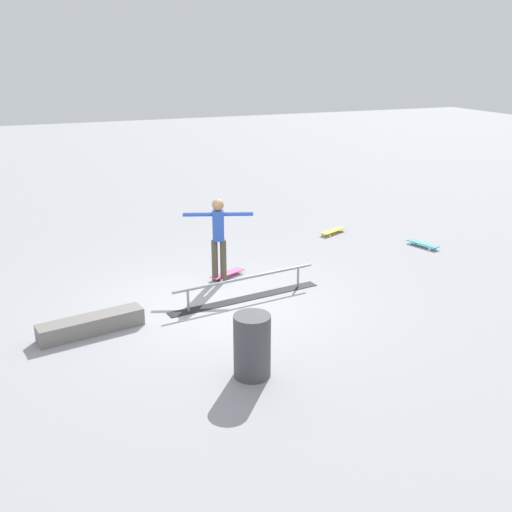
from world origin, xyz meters
The scene contains 8 objects.
ground_plane centered at (0.00, 0.00, 0.00)m, with size 60.00×60.00×0.00m, color #9E9EA3.
grind_rail centered at (-0.54, 0.02, 0.19)m, with size 3.04×0.63×0.44m.
skate_ledge centered at (2.29, 0.38, 0.14)m, with size 1.70×0.36×0.29m, color gray.
skater_main centered at (-0.38, -1.02, 0.97)m, with size 1.30×0.52×1.67m.
skateboard_main centered at (-0.60, -1.16, 0.07)m, with size 0.81×0.52×0.09m.
loose_skateboard_teal centered at (-5.49, -1.29, 0.07)m, with size 0.42×0.82×0.09m.
loose_skateboard_yellow centered at (-4.05, -2.99, 0.07)m, with size 0.81×0.51×0.09m.
trash_bin centered at (0.36, 2.60, 0.46)m, with size 0.52×0.52×0.92m, color #47474C.
Camera 1 is at (3.09, 9.45, 4.36)m, focal length 41.63 mm.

